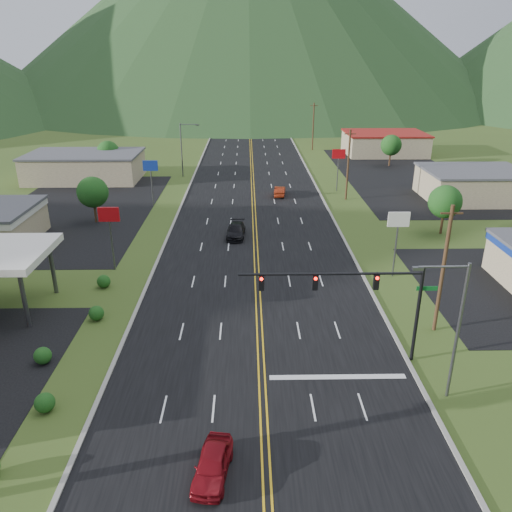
{
  "coord_description": "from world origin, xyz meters",
  "views": [
    {
      "loc": [
        -0.88,
        -15.31,
        19.85
      ],
      "look_at": [
        -0.2,
        22.29,
        4.5
      ],
      "focal_mm": 35.0,
      "sensor_mm": 36.0,
      "label": 1
    }
  ],
  "objects_px": {
    "car_red_near": "(213,465)",
    "traffic_signal": "(360,291)",
    "car_red_far": "(280,191)",
    "car_dark_mid": "(236,231)",
    "streetlight_west": "(183,146)",
    "streetlight_east": "(454,323)"
  },
  "relations": [
    {
      "from": "streetlight_east",
      "to": "streetlight_west",
      "type": "bearing_deg",
      "value": 110.86
    },
    {
      "from": "streetlight_east",
      "to": "car_red_near",
      "type": "height_order",
      "value": "streetlight_east"
    },
    {
      "from": "car_red_far",
      "to": "traffic_signal",
      "type": "bearing_deg",
      "value": 99.97
    },
    {
      "from": "streetlight_west",
      "to": "car_dark_mid",
      "type": "xyz_separation_m",
      "value": [
        9.46,
        -30.76,
        -4.46
      ]
    },
    {
      "from": "traffic_signal",
      "to": "car_dark_mid",
      "type": "xyz_separation_m",
      "value": [
        -8.7,
        25.24,
        -4.61
      ]
    },
    {
      "from": "car_red_near",
      "to": "car_dark_mid",
      "type": "xyz_separation_m",
      "value": [
        0.49,
        35.33,
        0.03
      ]
    },
    {
      "from": "streetlight_west",
      "to": "car_dark_mid",
      "type": "distance_m",
      "value": 32.49
    },
    {
      "from": "streetlight_west",
      "to": "streetlight_east",
      "type": "bearing_deg",
      "value": -69.14
    },
    {
      "from": "car_red_far",
      "to": "car_dark_mid",
      "type": "bearing_deg",
      "value": 77.55
    },
    {
      "from": "streetlight_west",
      "to": "car_red_far",
      "type": "height_order",
      "value": "streetlight_west"
    },
    {
      "from": "car_red_near",
      "to": "car_dark_mid",
      "type": "height_order",
      "value": "car_dark_mid"
    },
    {
      "from": "traffic_signal",
      "to": "car_red_near",
      "type": "distance_m",
      "value": 14.42
    },
    {
      "from": "car_dark_mid",
      "to": "streetlight_east",
      "type": "bearing_deg",
      "value": -62.13
    },
    {
      "from": "car_red_near",
      "to": "traffic_signal",
      "type": "bearing_deg",
      "value": 56.16
    },
    {
      "from": "streetlight_west",
      "to": "car_dark_mid",
      "type": "relative_size",
      "value": 1.82
    },
    {
      "from": "car_red_near",
      "to": "streetlight_east",
      "type": "bearing_deg",
      "value": 32.19
    },
    {
      "from": "traffic_signal",
      "to": "car_red_far",
      "type": "distance_m",
      "value": 43.46
    },
    {
      "from": "traffic_signal",
      "to": "streetlight_west",
      "type": "xyz_separation_m",
      "value": [
        -18.16,
        56.0,
        -0.15
      ]
    },
    {
      "from": "streetlight_east",
      "to": "car_red_near",
      "type": "bearing_deg",
      "value": -156.31
    },
    {
      "from": "traffic_signal",
      "to": "car_red_near",
      "type": "xyz_separation_m",
      "value": [
        -9.19,
        -10.09,
        -4.64
      ]
    },
    {
      "from": "streetlight_west",
      "to": "car_red_near",
      "type": "bearing_deg",
      "value": -82.27
    },
    {
      "from": "car_dark_mid",
      "to": "car_red_far",
      "type": "height_order",
      "value": "car_dark_mid"
    }
  ]
}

